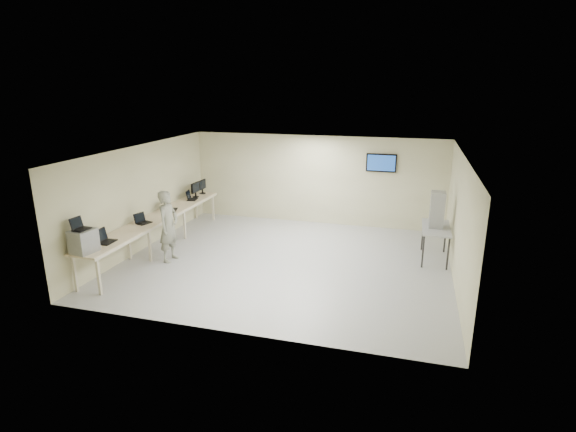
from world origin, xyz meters
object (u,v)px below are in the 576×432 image
(soldier, at_px, (169,226))
(side_table, at_px, (436,230))
(workbench, at_px, (158,219))
(equipment_box, at_px, (83,241))

(soldier, relative_size, side_table, 1.25)
(workbench, xyz_separation_m, soldier, (0.73, -0.68, 0.08))
(workbench, relative_size, equipment_box, 12.01)
(workbench, bearing_deg, side_table, 9.29)
(equipment_box, bearing_deg, workbench, 97.21)
(equipment_box, bearing_deg, side_table, 36.95)
(equipment_box, xyz_separation_m, soldier, (0.79, 2.07, -0.24))
(soldier, bearing_deg, equipment_box, 161.52)
(equipment_box, xyz_separation_m, side_table, (7.25, 3.93, -0.35))
(equipment_box, height_order, soldier, soldier)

